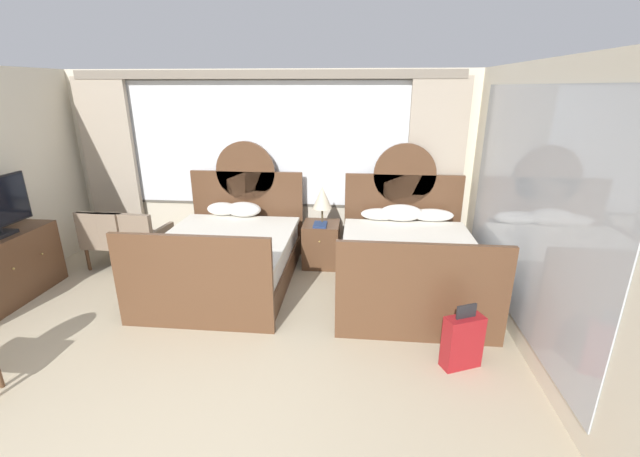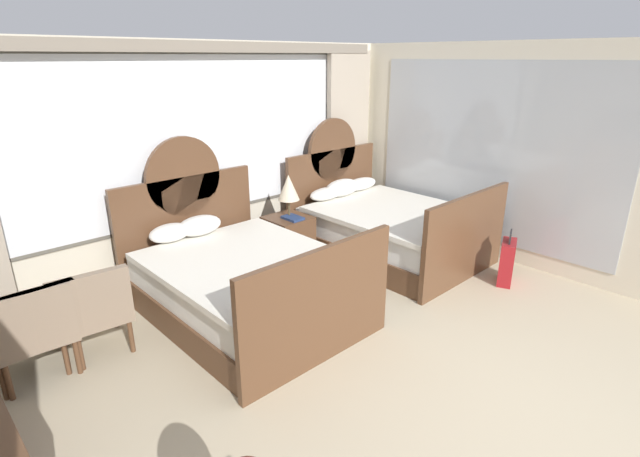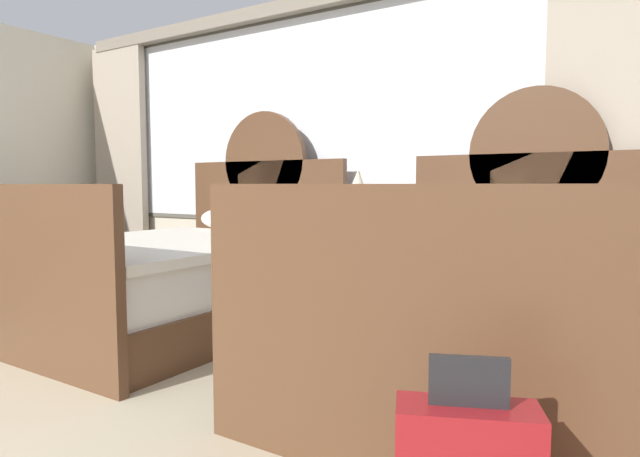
% 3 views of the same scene
% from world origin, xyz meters
% --- Properties ---
extents(ground_plane, '(24.00, 24.00, 0.00)m').
position_xyz_m(ground_plane, '(0.00, 0.00, 0.00)').
color(ground_plane, '#BCAD8E').
extents(wall_back_window, '(6.01, 0.22, 2.70)m').
position_xyz_m(wall_back_window, '(0.00, 4.13, 1.43)').
color(wall_back_window, beige).
rests_on(wall_back_window, ground_plane).
extents(wall_right_mirror, '(0.08, 4.73, 2.70)m').
position_xyz_m(wall_right_mirror, '(3.03, 1.79, 1.35)').
color(wall_right_mirror, beige).
rests_on(wall_right_mirror, ground_plane).
extents(bed_near_window, '(1.68, 2.25, 1.72)m').
position_xyz_m(bed_near_window, '(-0.30, 2.87, 0.38)').
color(bed_near_window, brown).
rests_on(bed_near_window, ground_plane).
extents(bed_near_mirror, '(1.68, 2.25, 1.72)m').
position_xyz_m(bed_near_mirror, '(2.02, 2.88, 0.38)').
color(bed_near_mirror, brown).
rests_on(bed_near_mirror, ground_plane).
extents(nightstand_between_beds, '(0.51, 0.53, 0.63)m').
position_xyz_m(nightstand_between_beds, '(0.86, 3.54, 0.32)').
color(nightstand_between_beds, brown).
rests_on(nightstand_between_beds, ground_plane).
extents(table_lamp_on_nightstand, '(0.27, 0.27, 0.54)m').
position_xyz_m(table_lamp_on_nightstand, '(0.88, 3.53, 1.00)').
color(table_lamp_on_nightstand, brown).
rests_on(table_lamp_on_nightstand, nightstand_between_beds).
extents(book_on_nightstand, '(0.18, 0.26, 0.03)m').
position_xyz_m(book_on_nightstand, '(0.86, 3.44, 0.65)').
color(book_on_nightstand, navy).
rests_on(book_on_nightstand, nightstand_between_beds).
extents(armchair_by_window_left, '(0.69, 0.69, 0.85)m').
position_xyz_m(armchair_by_window_left, '(-1.67, 3.22, 0.46)').
color(armchair_by_window_left, '#84705B').
rests_on(armchair_by_window_left, ground_plane).
extents(armchair_by_window_centre, '(0.69, 0.69, 0.85)m').
position_xyz_m(armchair_by_window_centre, '(-2.13, 3.22, 0.46)').
color(armchair_by_window_centre, '#84705B').
rests_on(armchair_by_window_centre, ground_plane).
extents(armchair_by_window_right, '(0.65, 0.65, 0.85)m').
position_xyz_m(armchair_by_window_right, '(-2.12, 3.22, 0.46)').
color(armchair_by_window_right, '#84705B').
rests_on(armchair_by_window_right, ground_plane).
extents(suitcase_on_floor, '(0.39, 0.28, 0.64)m').
position_xyz_m(suitcase_on_floor, '(2.36, 1.37, 0.26)').
color(suitcase_on_floor, maroon).
rests_on(suitcase_on_floor, ground_plane).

